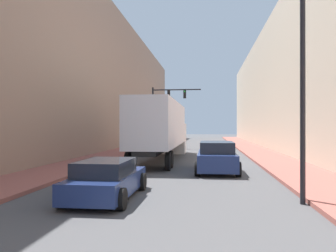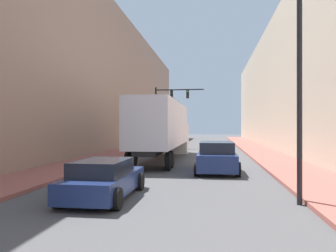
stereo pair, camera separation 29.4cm
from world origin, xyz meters
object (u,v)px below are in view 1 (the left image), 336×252
sedan_car (107,180)px  traffic_signal_gantry (163,106)px  suv_car (217,157)px  semi_truck (162,128)px  street_lamp (303,38)px

sedan_car → traffic_signal_gantry: size_ratio=0.63×
sedan_car → suv_car: bearing=61.2°
semi_truck → suv_car: semi_truck is taller
traffic_signal_gantry → street_lamp: (7.78, -25.66, 0.49)m
semi_truck → sedan_car: 12.60m
sedan_car → street_lamp: 7.63m
semi_truck → suv_car: (3.67, -5.63, -1.53)m
suv_car → street_lamp: bearing=-70.8°
semi_truck → suv_car: bearing=-56.9°
sedan_car → traffic_signal_gantry: traffic_signal_gantry is taller
semi_truck → street_lamp: size_ratio=1.71×
semi_truck → traffic_signal_gantry: bearing=97.4°
semi_truck → street_lamp: bearing=-64.2°
traffic_signal_gantry → semi_truck: bearing=-82.6°
street_lamp → traffic_signal_gantry: bearing=106.9°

